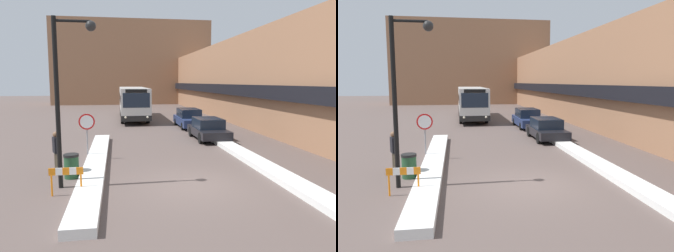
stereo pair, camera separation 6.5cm
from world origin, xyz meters
The scene contains 13 objects.
ground_plane centered at (0.00, 0.00, 0.00)m, with size 160.00×160.00×0.00m, color brown.
building_row_right centered at (9.97, 24.00, 3.79)m, with size 5.50×60.00×7.60m.
building_backdrop_far centered at (0.00, 46.62, 6.87)m, with size 26.00×8.00×13.74m.
snow_bank_left centered at (-3.60, 3.32, 0.14)m, with size 0.90×13.90×0.28m.
snow_bank_right centered at (3.60, 3.47, 0.12)m, with size 0.90×15.23×0.24m.
city_bus centered at (-1.03, 21.78, 1.71)m, with size 2.58×11.71×3.15m.
parked_car_front centered at (3.20, 9.20, 0.71)m, with size 1.89×4.32×1.39m.
parked_car_middle centered at (3.20, 14.98, 0.76)m, with size 1.84×4.74×1.53m.
stop_sign centered at (-4.06, 4.66, 1.61)m, with size 0.76×0.08×2.22m.
street_lamp centered at (-4.34, 0.50, 3.69)m, with size 1.46×0.36×5.90m.
pedestrian centered at (-5.12, 2.52, 1.03)m, with size 0.37×0.53×1.72m.
trash_bin centered at (-4.42, 1.67, 0.48)m, with size 0.59×0.59×0.95m.
construction_barricade centered at (-4.31, -0.37, 0.67)m, with size 1.10×0.06×0.94m.
Camera 1 is at (-2.61, -11.17, 3.73)m, focal length 35.00 mm.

